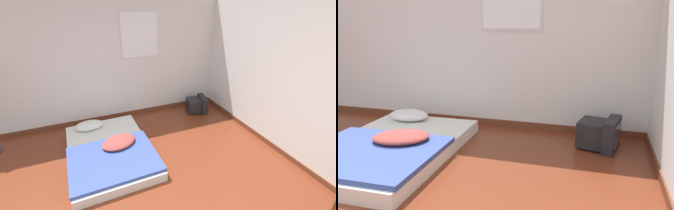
# 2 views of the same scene
# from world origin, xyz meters

# --- Properties ---
(wall_back) EXTENTS (7.73, 0.08, 2.60)m
(wall_back) POSITION_xyz_m (0.01, 3.00, 1.29)
(wall_back) COLOR silver
(wall_back) RESTS_ON ground_plane
(mattress_bed) EXTENTS (1.37, 1.99, 0.29)m
(mattress_bed) POSITION_xyz_m (-0.07, 1.66, 0.10)
(mattress_bed) COLOR silver
(mattress_bed) RESTS_ON ground_plane
(crt_tv) EXTENTS (0.50, 0.48, 0.36)m
(crt_tv) POSITION_xyz_m (2.10, 2.53, 0.17)
(crt_tv) COLOR black
(crt_tv) RESTS_ON ground_plane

